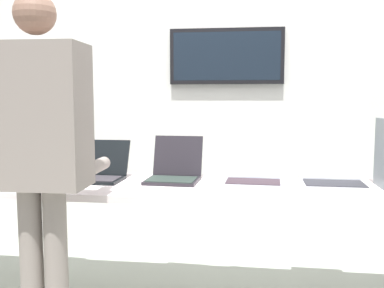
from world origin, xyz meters
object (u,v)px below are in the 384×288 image
object	(u,v)px
laptop_station_3	(174,171)
laptop_station_4	(254,173)
laptop_station_1	(28,168)
laptop_station_2	(97,171)
coffee_mug	(11,181)
workbench	(163,191)
person	(40,142)
laptop_station_5	(332,174)

from	to	relation	value
laptop_station_3	laptop_station_4	distance (m)	0.49
laptop_station_1	laptop_station_2	distance (m)	0.47
laptop_station_3	laptop_station_4	xyz separation A→B (m)	(0.49, -0.01, -0.00)
laptop_station_1	laptop_station_3	world-z (taller)	laptop_station_3
laptop_station_3	coffee_mug	world-z (taller)	laptop_station_3
laptop_station_1	coffee_mug	world-z (taller)	laptop_station_1
workbench	laptop_station_2	world-z (taller)	laptop_station_2
laptop_station_1	person	distance (m)	0.90
laptop_station_2	laptop_station_1	bearing A→B (deg)	176.99
laptop_station_5	coffee_mug	size ratio (longest dim) A/B	4.23
workbench	laptop_station_5	distance (m)	1.02
laptop_station_1	laptop_station_5	size ratio (longest dim) A/B	1.01
laptop_station_1	laptop_station_5	xyz separation A→B (m)	(1.92, 0.01, 0.00)
laptop_station_4	person	world-z (taller)	person
workbench	laptop_station_1	bearing A→B (deg)	172.81
workbench	coffee_mug	xyz separation A→B (m)	(-0.82, -0.25, 0.09)
coffee_mug	laptop_station_5	bearing A→B (deg)	11.70
person	laptop_station_4	bearing A→B (deg)	36.37
workbench	laptop_station_5	size ratio (longest dim) A/B	8.61
coffee_mug	laptop_station_4	bearing A→B (deg)	14.89
laptop_station_4	coffee_mug	size ratio (longest dim) A/B	3.93
laptop_station_5	coffee_mug	distance (m)	1.87
laptop_station_5	laptop_station_1	bearing A→B (deg)	-179.59
laptop_station_3	person	world-z (taller)	person
laptop_station_2	laptop_station_3	distance (m)	0.49
workbench	coffee_mug	world-z (taller)	coffee_mug
workbench	laptop_station_5	xyz separation A→B (m)	(1.01, 0.13, 0.10)
laptop_station_1	coffee_mug	xyz separation A→B (m)	(0.09, -0.37, -0.01)
person	laptop_station_1	bearing A→B (deg)	121.90
laptop_station_2	laptop_station_4	distance (m)	0.98
coffee_mug	workbench	bearing A→B (deg)	16.88
laptop_station_4	workbench	bearing A→B (deg)	-168.21
workbench	laptop_station_4	size ratio (longest dim) A/B	9.26
laptop_station_3	laptop_station_5	distance (m)	0.96
laptop_station_5	workbench	bearing A→B (deg)	-172.68
laptop_station_4	person	xyz separation A→B (m)	(-1.00, -0.73, 0.25)
laptop_station_5	person	xyz separation A→B (m)	(-1.46, -0.75, 0.25)
laptop_station_1	person	size ratio (longest dim) A/B	0.23
laptop_station_2	person	distance (m)	0.76
laptop_station_3	laptop_station_2	bearing A→B (deg)	-176.42
workbench	laptop_station_3	bearing A→B (deg)	67.00
laptop_station_2	person	xyz separation A→B (m)	(-0.01, -0.71, 0.25)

